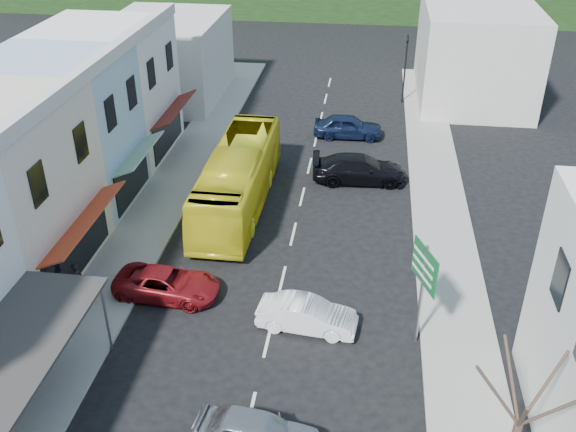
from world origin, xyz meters
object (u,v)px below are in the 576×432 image
Objects in this scene: street_tree at (518,425)px; direction_sign at (421,296)px; bus at (238,179)px; pedestrian_left at (78,278)px; car_white at (307,314)px; traffic_signal at (405,69)px; car_red at (167,282)px.

direction_sign is at bearing 107.51° from street_tree.
pedestrian_left is at bearing -119.85° from bus.
bus is 20.43m from street_tree.
direction_sign reaches higher than car_white.
street_tree is 34.43m from traffic_signal.
bus is at bearing 69.36° from traffic_signal.
street_tree is (16.50, -7.98, 2.31)m from pedestrian_left.
car_white is 0.96× the size of car_red.
traffic_signal is at bearing -35.80° from pedestrian_left.
car_red is at bearing 146.19° from street_tree.
traffic_signal is at bearing 93.61° from street_tree.
bus is 10.38m from pedestrian_left.
street_tree is at bearing 100.63° from traffic_signal.
car_white is at bearing 132.32° from street_tree.
direction_sign is (10.55, -1.57, 1.53)m from car_red.
car_white is at bearing -101.82° from pedestrian_left.
bus is at bearing -6.12° from car_red.
car_white is 0.99× the size of direction_sign.
street_tree is at bearing -120.05° from car_red.
street_tree reaches higher than car_red.
car_white is at bearing 155.67° from direction_sign.
pedestrian_left is at bearing 154.44° from direction_sign.
car_red is at bearing -88.72° from pedestrian_left.
street_tree is 1.30× the size of traffic_signal.
car_red is at bearing 83.49° from car_white.
bus is at bearing 123.68° from street_tree.
car_white is (4.75, -9.75, -0.85)m from bus.
car_red is (-6.21, 1.35, 0.00)m from car_white.
car_red is 0.90× the size of traffic_signal.
bus is 1.75× the size of street_tree.
street_tree is at bearing -56.00° from bus.
bus is at bearing 31.75° from car_white.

